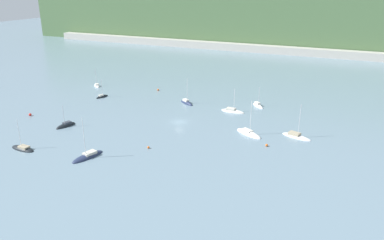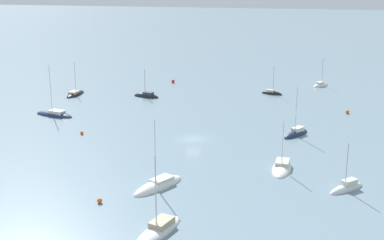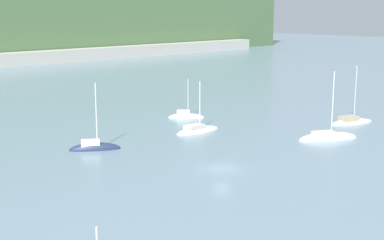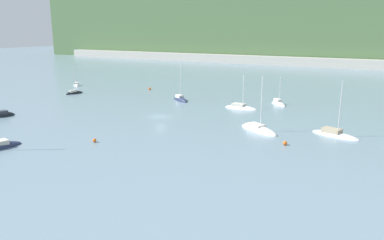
# 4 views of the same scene
# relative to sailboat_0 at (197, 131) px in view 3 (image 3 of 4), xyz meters

# --- Properties ---
(ground_plane) EXTENTS (600.00, 600.00, 0.00)m
(ground_plane) POSITION_rel_sailboat_0_xyz_m (-11.41, -15.39, -0.10)
(ground_plane) COLOR slate
(sailboat_0) EXTENTS (8.02, 3.32, 8.32)m
(sailboat_0) POSITION_rel_sailboat_0_xyz_m (0.00, 0.00, 0.00)
(sailboat_0) COLOR white
(sailboat_0) RESTS_ON ground_plane
(sailboat_1) EXTENTS (5.35, 5.43, 7.38)m
(sailboat_1) POSITION_rel_sailboat_0_xyz_m (5.95, 8.70, 0.04)
(sailboat_1) COLOR silver
(sailboat_1) RESTS_ON ground_plane
(sailboat_4) EXTENTS (8.93, 6.65, 10.57)m
(sailboat_4) POSITION_rel_sailboat_0_xyz_m (9.83, -16.10, -0.02)
(sailboat_4) COLOR white
(sailboat_4) RESTS_ON ground_plane
(sailboat_6) EXTENTS (8.62, 5.09, 9.91)m
(sailboat_6) POSITION_rel_sailboat_0_xyz_m (21.95, -12.93, 0.03)
(sailboat_6) COLOR silver
(sailboat_6) RESTS_ON ground_plane
(sailboat_9) EXTENTS (6.53, 5.15, 9.70)m
(sailboat_9) POSITION_rel_sailboat_0_xyz_m (-16.97, 1.95, 0.02)
(sailboat_9) COLOR #232D4C
(sailboat_9) RESTS_ON ground_plane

